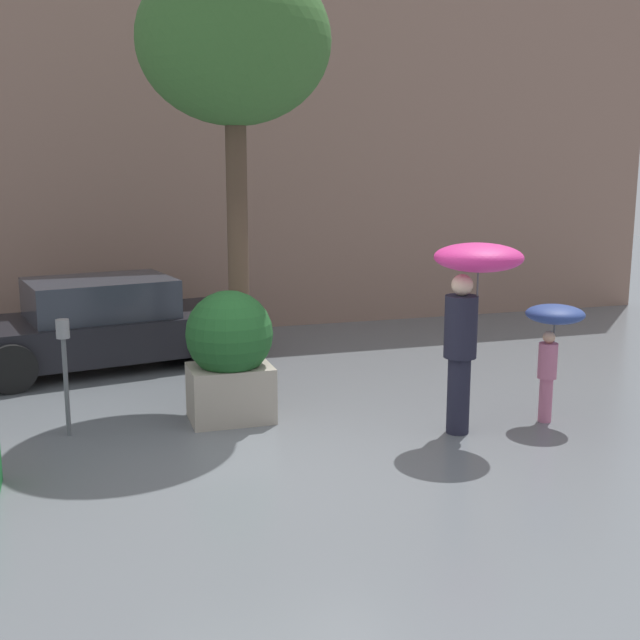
% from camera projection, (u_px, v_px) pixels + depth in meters
% --- Properties ---
extents(ground_plane, '(40.00, 40.00, 0.00)m').
position_uv_depth(ground_plane, '(286.00, 459.00, 7.89)').
color(ground_plane, slate).
extents(building_facade, '(18.00, 0.30, 6.00)m').
position_uv_depth(building_facade, '(184.00, 155.00, 13.40)').
color(building_facade, '#8C6B5B').
rests_on(building_facade, ground).
extents(planter_box, '(0.98, 0.98, 1.49)m').
position_uv_depth(planter_box, '(230.00, 352.00, 8.96)').
color(planter_box, '#9E9384').
rests_on(planter_box, ground).
extents(person_adult, '(0.92, 0.92, 2.06)m').
position_uv_depth(person_adult, '(472.00, 291.00, 8.35)').
color(person_adult, '#1E1E2D').
rests_on(person_adult, ground).
extents(person_child, '(0.65, 0.65, 1.33)m').
position_uv_depth(person_child, '(553.00, 330.00, 8.90)').
color(person_child, '#B76684').
rests_on(person_child, ground).
extents(parked_car_near, '(4.60, 2.51, 1.26)m').
position_uv_depth(parked_car_near, '(102.00, 326.00, 11.44)').
color(parked_car_near, black).
rests_on(parked_car_near, ground).
extents(street_tree, '(2.26, 2.26, 5.22)m').
position_uv_depth(street_tree, '(234.00, 46.00, 9.27)').
color(street_tree, brown).
rests_on(street_tree, ground).
extents(parking_meter, '(0.14, 0.14, 1.26)m').
position_uv_depth(parking_meter, '(64.00, 353.00, 8.42)').
color(parking_meter, '#595B60').
rests_on(parking_meter, ground).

